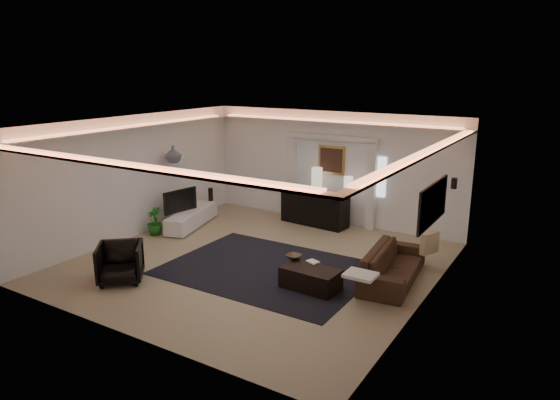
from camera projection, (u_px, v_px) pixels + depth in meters
The scene contains 33 objects.
floor at pixel (257, 262), 10.61m from camera, with size 7.00×7.00×0.00m, color gray.
ceiling at pixel (255, 124), 9.87m from camera, with size 7.00×7.00×0.00m, color white.
wall_back at pixel (332, 168), 13.13m from camera, with size 7.00×7.00×0.00m, color white.
wall_front at pixel (121, 246), 7.36m from camera, with size 7.00×7.00×0.00m, color white.
wall_left at pixel (134, 177), 12.01m from camera, with size 7.00×7.00×0.00m, color white.
wall_right at pixel (429, 222), 8.47m from camera, with size 7.00×7.00×0.00m, color white.
cove_soffit at pixel (255, 138), 9.95m from camera, with size 7.00×7.00×0.04m, color silver.
daylight_slit at pixel (381, 177), 12.45m from camera, with size 0.25×0.03×1.00m, color white.
area_rug at pixel (268, 269), 10.24m from camera, with size 4.00×3.00×0.01m, color black.
pilaster_left at pixel (292, 177), 13.72m from camera, with size 0.22×0.20×2.20m, color silver.
pilaster_right at pixel (371, 187), 12.55m from camera, with size 0.22×0.20×2.20m, color silver.
alcove_header at pixel (331, 137), 12.84m from camera, with size 2.52×0.20×0.12m, color silver.
painting_frame at pixel (332, 160), 13.05m from camera, with size 0.74×0.04×0.74m, color tan.
painting_canvas at pixel (331, 160), 13.03m from camera, with size 0.62×0.02×0.62m, color #4C2D1E.
art_panel_frame at pixel (433, 204), 8.67m from camera, with size 0.04×1.64×0.74m, color black.
art_panel_gold at pixel (432, 203), 8.68m from camera, with size 0.02×1.50×0.62m, color tan.
wall_sconce at pixel (454, 183), 10.29m from camera, with size 0.12×0.12×0.22m, color black.
wall_niche at pixel (177, 160), 13.09m from camera, with size 0.10×0.55×0.04m, color silver.
console at pixel (315, 209), 13.13m from camera, with size 1.78×0.56×0.89m, color #2E241D.
lamp_left at pixel (317, 182), 13.08m from camera, with size 0.28×0.28×0.63m, color beige.
lamp_right at pixel (348, 187), 12.56m from camera, with size 0.23×0.23×0.50m, color #FFE4C7.
media_ledge at pixel (192, 218), 12.99m from camera, with size 0.52×2.07×0.39m, color white.
tv at pixel (178, 199), 12.81m from camera, with size 0.13×1.01×0.58m, color black.
figurine at pixel (211, 193), 13.85m from camera, with size 0.13×0.13×0.35m, color black.
ginger_jar at pixel (173, 154), 12.54m from camera, with size 0.40×0.40×0.42m, color #435B6F.
plant at pixel (155, 221), 12.29m from camera, with size 0.38×0.38×0.67m, color #1A5C16.
sofa at pixel (393, 265), 9.63m from camera, with size 0.84×2.16×0.63m, color #342817.
throw_blanket at pixel (361, 275), 8.58m from camera, with size 0.52×0.43×0.06m, color silver.
throw_pillow at pixel (430, 243), 10.14m from camera, with size 0.13×0.44×0.44m, color tan.
coffee_table at pixel (311, 279), 9.29m from camera, with size 1.05×0.58×0.39m, color black.
bowl at pixel (294, 256), 9.73m from camera, with size 0.29×0.29×0.07m, color #4C3C26.
magazine at pixel (313, 261), 9.53m from camera, with size 0.23×0.16×0.03m, color white.
armchair at pixel (120, 263), 9.59m from camera, with size 0.80×0.83×0.75m, color black.
Camera 1 is at (5.61, -8.21, 3.95)m, focal length 32.44 mm.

